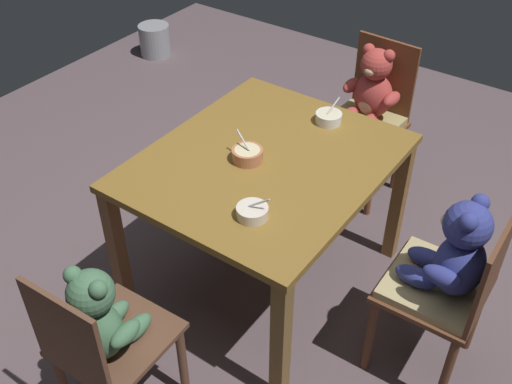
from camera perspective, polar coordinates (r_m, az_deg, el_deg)
name	(u,v)px	position (r m, az deg, el deg)	size (l,w,h in m)	color
ground_plane	(264,280)	(3.09, 0.77, -8.26)	(5.20, 5.20, 0.04)	#5A4A4E
dining_table	(265,177)	(2.65, 0.88, 1.41)	(1.13, 0.95, 0.73)	brown
teddy_chair_near_left	(101,328)	(2.22, -14.34, -12.23)	(0.41, 0.38, 0.83)	brown
teddy_chair_near_front	(451,267)	(2.42, 17.85, -6.75)	(0.42, 0.39, 0.90)	brown
teddy_chair_near_right	(370,102)	(3.36, 10.68, 8.34)	(0.39, 0.41, 0.88)	brown
porridge_bowl_cream_near_left	(252,212)	(2.28, -0.35, -1.86)	(0.12, 0.13, 0.11)	beige
porridge_bowl_white_near_right	(329,117)	(2.84, 6.83, 6.96)	(0.13, 0.12, 0.11)	silver
porridge_bowl_terracotta_center	(247,155)	(2.57, -0.82, 3.53)	(0.13, 0.14, 0.12)	#B9704C
metal_pail	(155,40)	(5.14, -9.48, 13.88)	(0.25, 0.25, 0.25)	#93969B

